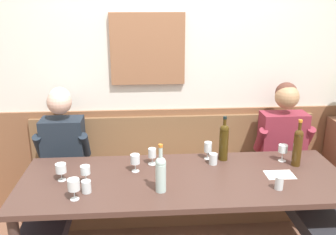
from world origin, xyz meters
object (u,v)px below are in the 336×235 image
object	(u,v)px
person_center_left_seat	(296,168)
wine_glass_left_end	(85,171)
dining_table	(184,186)
wine_glass_by_bottle	(152,154)
wine_bottle_amber_mid	(298,146)
water_tumbler_center	(86,187)
wine_glass_center_rear	(61,169)
water_tumbler_right	(279,183)
wine_glass_mid_right	(74,186)
wine_glass_mid_left	(208,148)
water_tumbler_left	(213,159)
wine_glass_center_front	(135,160)
wine_glass_right_end	(283,149)
wine_bottle_clear_water	(224,141)
person_right_seat	(57,174)
wall_bench	(175,187)
wine_bottle_green_tall	(161,172)

from	to	relation	value
person_center_left_seat	wine_glass_left_end	distance (m)	1.76
person_center_left_seat	wine_glass_left_end	bearing A→B (deg)	-167.15
dining_table	wine_glass_by_bottle	bearing A→B (deg)	132.64
wine_bottle_amber_mid	water_tumbler_center	size ratio (longest dim) A/B	4.44
wine_glass_left_end	wine_glass_center_rear	xyz separation A→B (m)	(-0.18, 0.08, -0.02)
water_tumbler_right	wine_glass_mid_right	bearing A→B (deg)	-178.46
wine_glass_mid_left	wine_glass_left_end	size ratio (longest dim) A/B	1.02
water_tumbler_left	water_tumbler_center	bearing A→B (deg)	-158.08
wine_glass_center_front	wine_glass_right_end	size ratio (longest dim) A/B	0.99
wine_bottle_clear_water	wine_glass_mid_left	size ratio (longest dim) A/B	2.53
person_right_seat	wine_glass_right_end	distance (m)	1.84
wall_bench	wine_glass_by_bottle	size ratio (longest dim) A/B	20.34
person_center_left_seat	wine_glass_center_rear	distance (m)	1.92
dining_table	wine_glass_left_end	size ratio (longest dim) A/B	16.70
wine_glass_mid_right	wine_glass_right_end	xyz separation A→B (m)	(1.57, 0.48, -0.00)
wine_bottle_amber_mid	wine_bottle_clear_water	distance (m)	0.57
wine_glass_left_end	water_tumbler_center	size ratio (longest dim) A/B	1.69
wall_bench	wine_glass_mid_right	world-z (taller)	wall_bench
water_tumbler_left	water_tumbler_center	xyz separation A→B (m)	(-0.94, -0.38, -0.00)
wine_bottle_clear_water	wine_glass_right_end	xyz separation A→B (m)	(0.47, -0.06, -0.06)
dining_table	wine_glass_mid_left	world-z (taller)	wine_glass_mid_left
dining_table	water_tumbler_left	world-z (taller)	water_tumbler_left
person_center_left_seat	wine_bottle_clear_water	bearing A→B (deg)	-176.43
person_right_seat	person_center_left_seat	world-z (taller)	person_center_left_seat
person_right_seat	water_tumbler_left	bearing A→B (deg)	-6.11
dining_table	wine_glass_mid_left	xyz separation A→B (m)	(0.23, 0.32, 0.17)
person_center_left_seat	wine_bottle_amber_mid	bearing A→B (deg)	-117.67
wine_glass_right_end	water_tumbler_left	size ratio (longest dim) A/B	1.57
wine_bottle_amber_mid	wine_glass_mid_right	bearing A→B (deg)	-166.47
wall_bench	wine_glass_by_bottle	world-z (taller)	wall_bench
water_tumbler_center	water_tumbler_right	bearing A→B (deg)	-2.23
wall_bench	wine_glass_center_rear	distance (m)	1.25
wine_bottle_clear_water	wine_glass_left_end	bearing A→B (deg)	-161.75
wine_bottle_green_tall	water_tumbler_right	bearing A→B (deg)	-2.20
wine_bottle_amber_mid	wine_glass_center_front	world-z (taller)	wine_bottle_amber_mid
wine_bottle_amber_mid	wine_glass_by_bottle	size ratio (longest dim) A/B	2.85
wine_glass_mid_right	wine_glass_right_end	distance (m)	1.65
water_tumbler_center	wine_glass_by_bottle	bearing A→B (deg)	41.94
wine_glass_mid_right	water_tumbler_right	distance (m)	1.38
person_center_left_seat	wine_glass_by_bottle	bearing A→B (deg)	-175.98
dining_table	wine_bottle_amber_mid	xyz separation A→B (m)	(0.90, 0.14, 0.24)
wine_bottle_amber_mid	wine_bottle_green_tall	xyz separation A→B (m)	(-1.08, -0.33, -0.02)
wall_bench	water_tumbler_left	size ratio (longest dim) A/B	30.65
wall_bench	wine_glass_left_end	world-z (taller)	wall_bench
wine_glass_center_rear	wine_glass_mid_right	distance (m)	0.31
water_tumbler_center	wine_bottle_clear_water	bearing A→B (deg)	23.81
wine_glass_right_end	wine_glass_mid_left	bearing A→B (deg)	171.89
wine_glass_mid_left	wine_glass_center_front	xyz separation A→B (m)	(-0.59, -0.19, -0.00)
wine_bottle_amber_mid	water_tumbler_left	xyz separation A→B (m)	(-0.64, 0.07, -0.12)
dining_table	wine_glass_center_rear	distance (m)	0.90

